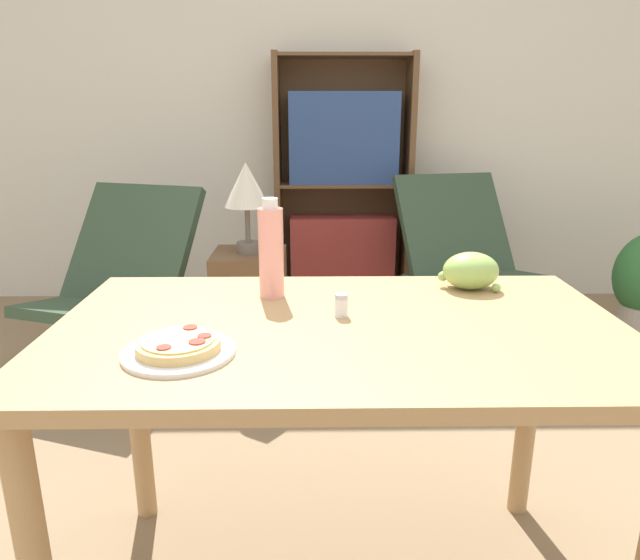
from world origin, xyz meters
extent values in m
cube|color=silver|center=(0.00, 2.62, 1.30)|extent=(8.00, 0.05, 2.60)
cube|color=tan|center=(-0.02, 0.03, 0.75)|extent=(1.31, 0.77, 0.03)
cylinder|color=tan|center=(-0.61, 0.36, 0.37)|extent=(0.06, 0.06, 0.73)
cylinder|color=tan|center=(0.58, 0.36, 0.37)|extent=(0.06, 0.06, 0.73)
cylinder|color=white|center=(-0.35, -0.14, 0.77)|extent=(0.23, 0.23, 0.01)
cylinder|color=#DBB26B|center=(-0.35, -0.14, 0.79)|extent=(0.17, 0.17, 0.02)
cylinder|color=#EACC7A|center=(-0.35, -0.14, 0.80)|extent=(0.14, 0.14, 0.00)
cylinder|color=#A83328|center=(-0.37, -0.18, 0.80)|extent=(0.03, 0.03, 0.00)
cylinder|color=#A83328|center=(-0.30, -0.12, 0.80)|extent=(0.03, 0.03, 0.00)
cylinder|color=#A83328|center=(-0.31, -0.15, 0.80)|extent=(0.03, 0.03, 0.00)
cylinder|color=#A83328|center=(-0.34, -0.08, 0.80)|extent=(0.03, 0.03, 0.00)
ellipsoid|color=#93BC5B|center=(0.35, 0.30, 0.82)|extent=(0.15, 0.12, 0.10)
sphere|color=#93BC5B|center=(0.41, 0.26, 0.78)|extent=(0.02, 0.02, 0.02)
sphere|color=#93BC5B|center=(0.28, 0.31, 0.80)|extent=(0.03, 0.03, 0.03)
sphere|color=#93BC5B|center=(0.38, 0.27, 0.82)|extent=(0.02, 0.02, 0.02)
sphere|color=#93BC5B|center=(0.30, 0.33, 0.81)|extent=(0.02, 0.02, 0.02)
sphere|color=#93BC5B|center=(0.37, 0.30, 0.81)|extent=(0.02, 0.02, 0.02)
sphere|color=#93BC5B|center=(0.33, 0.25, 0.81)|extent=(0.02, 0.02, 0.02)
sphere|color=#93BC5B|center=(0.40, 0.34, 0.82)|extent=(0.02, 0.02, 0.02)
sphere|color=#93BC5B|center=(0.36, 0.32, 0.79)|extent=(0.03, 0.03, 0.03)
cylinder|color=pink|center=(-0.19, 0.24, 0.89)|extent=(0.06, 0.06, 0.23)
cylinder|color=white|center=(-0.19, 0.24, 1.01)|extent=(0.04, 0.04, 0.03)
cylinder|color=white|center=(-0.01, 0.08, 0.79)|extent=(0.03, 0.03, 0.04)
cylinder|color=#B7B7BC|center=(-0.01, 0.08, 0.82)|extent=(0.03, 0.03, 0.01)
cube|color=black|center=(-1.04, 1.35, 0.05)|extent=(0.72, 0.71, 0.10)
cube|color=#334733|center=(-1.04, 1.28, 0.36)|extent=(0.75, 0.68, 0.14)
cube|color=#334733|center=(-0.97, 1.57, 0.60)|extent=(0.72, 0.59, 0.55)
cube|color=black|center=(0.78, 1.83, 0.05)|extent=(0.68, 0.66, 0.10)
cube|color=#334733|center=(0.78, 1.76, 0.36)|extent=(0.72, 0.63, 0.14)
cube|color=#334733|center=(0.73, 2.05, 0.60)|extent=(0.70, 0.54, 0.55)
cube|color=brown|center=(-0.30, 2.46, 0.79)|extent=(0.04, 0.28, 1.57)
cube|color=brown|center=(0.53, 2.46, 0.79)|extent=(0.04, 0.28, 1.57)
cube|color=brown|center=(0.12, 2.59, 0.79)|extent=(0.86, 0.01, 1.57)
cube|color=brown|center=(0.12, 2.46, 0.02)|extent=(0.79, 0.26, 0.02)
cube|color=#99332D|center=(0.12, 2.44, 0.31)|extent=(0.67, 0.19, 0.55)
cube|color=brown|center=(0.12, 2.46, 0.79)|extent=(0.79, 0.26, 0.02)
cube|color=navy|center=(0.12, 2.44, 1.07)|extent=(0.67, 0.19, 0.55)
cube|color=brown|center=(0.12, 2.46, 1.55)|extent=(0.79, 0.26, 0.02)
cube|color=brown|center=(-0.38, 1.43, 0.30)|extent=(0.34, 0.34, 0.59)
cylinder|color=#665B51|center=(-0.38, 1.43, 0.62)|extent=(0.11, 0.11, 0.05)
cylinder|color=#665B51|center=(-0.38, 1.43, 0.73)|extent=(0.02, 0.02, 0.17)
cone|color=beige|center=(-0.38, 1.43, 0.91)|extent=(0.21, 0.21, 0.20)
camera|label=1|loc=(-0.08, -1.19, 1.24)|focal=32.00mm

